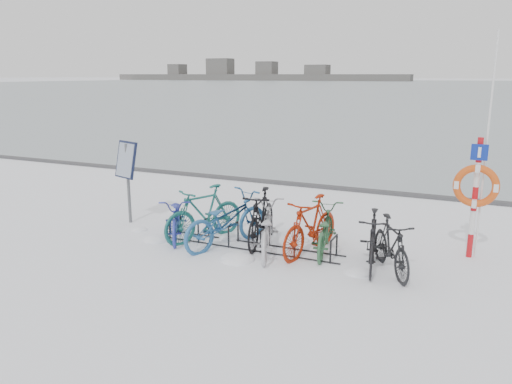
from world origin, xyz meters
name	(u,v)px	position (x,y,z in m)	size (l,w,h in m)	color
ground	(249,247)	(0.00, 0.00, 0.00)	(900.00, 900.00, 0.00)	white
ice_sheet	(469,86)	(0.00, 155.00, 0.01)	(400.00, 298.00, 0.02)	#97A3AB
quay_edge	(329,187)	(0.00, 5.90, 0.05)	(400.00, 0.25, 0.10)	#3F3F42
bike_rack	(249,238)	(0.00, 0.00, 0.18)	(4.00, 0.48, 0.46)	black
info_board	(126,165)	(-3.36, 0.39, 1.42)	(0.70, 0.44, 1.97)	#595B5E
lifebuoy_station	(476,186)	(4.19, 1.18, 1.43)	(0.82, 0.23, 4.27)	red
shoreline	(248,75)	(-122.02, 260.00, 2.79)	(180.00, 12.00, 9.50)	#4E4E4E
bike_0	(176,216)	(-1.71, -0.07, 0.49)	(0.65, 1.86, 0.98)	#2B349E
bike_1	(204,212)	(-1.11, 0.08, 0.60)	(0.57, 2.01, 1.21)	#1A5D59
bike_2	(226,219)	(-0.47, -0.09, 0.58)	(0.77, 2.20, 1.16)	#255B94
bike_3	(261,216)	(0.12, 0.34, 0.59)	(0.55, 1.96, 1.18)	black
bike_4	(266,227)	(0.44, -0.15, 0.52)	(0.69, 1.99, 1.04)	#AEAFB6
bike_5	(311,224)	(1.26, 0.18, 0.59)	(0.56, 1.97, 1.18)	#9A2008
bike_6	(324,229)	(1.50, 0.36, 0.49)	(0.64, 1.85, 0.97)	#2A5C37
bike_7	(373,239)	(2.55, -0.07, 0.54)	(0.51, 1.80, 1.08)	black
bike_8	(391,244)	(2.90, -0.15, 0.52)	(0.49, 1.73, 1.04)	black
snow_drifts	(232,250)	(-0.22, -0.33, 0.00)	(5.60, 2.10, 0.24)	white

